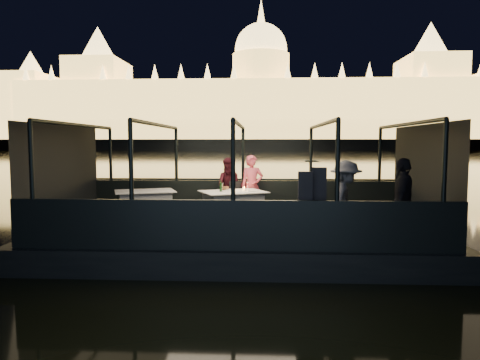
{
  "coord_description": "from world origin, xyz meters",
  "views": [
    {
      "loc": [
        0.5,
        -9.4,
        2.38
      ],
      "look_at": [
        0.0,
        0.4,
        1.55
      ],
      "focal_mm": 32.0,
      "sensor_mm": 36.0,
      "label": 1
    }
  ],
  "objects_px": {
    "chair_port_right": "(250,200)",
    "wine_bottle": "(221,185)",
    "coat_stand": "(311,199)",
    "person_woman_coral": "(252,188)",
    "chair_port_left": "(237,200)",
    "passenger_dark": "(403,201)",
    "person_man_maroon": "(230,188)",
    "passenger_stripe": "(346,199)",
    "dining_table_central": "(233,207)",
    "dining_table_aft": "(145,205)"
  },
  "relations": [
    {
      "from": "chair_port_left",
      "to": "coat_stand",
      "type": "relative_size",
      "value": 0.56
    },
    {
      "from": "coat_stand",
      "to": "passenger_dark",
      "type": "relative_size",
      "value": 0.99
    },
    {
      "from": "dining_table_aft",
      "to": "chair_port_left",
      "type": "height_order",
      "value": "chair_port_left"
    },
    {
      "from": "chair_port_left",
      "to": "passenger_dark",
      "type": "relative_size",
      "value": 0.56
    },
    {
      "from": "chair_port_right",
      "to": "passenger_stripe",
      "type": "xyz_separation_m",
      "value": [
        1.88,
        -2.69,
        0.4
      ]
    },
    {
      "from": "person_woman_coral",
      "to": "person_man_maroon",
      "type": "distance_m",
      "value": 0.57
    },
    {
      "from": "person_woman_coral",
      "to": "passenger_stripe",
      "type": "bearing_deg",
      "value": -69.31
    },
    {
      "from": "passenger_dark",
      "to": "dining_table_aft",
      "type": "bearing_deg",
      "value": -88.06
    },
    {
      "from": "chair_port_right",
      "to": "wine_bottle",
      "type": "relative_size",
      "value": 3.14
    },
    {
      "from": "dining_table_aft",
      "to": "dining_table_central",
      "type": "bearing_deg",
      "value": -5.78
    },
    {
      "from": "passenger_stripe",
      "to": "person_man_maroon",
      "type": "bearing_deg",
      "value": 55.58
    },
    {
      "from": "dining_table_central",
      "to": "dining_table_aft",
      "type": "bearing_deg",
      "value": 174.22
    },
    {
      "from": "chair_port_left",
      "to": "dining_table_central",
      "type": "bearing_deg",
      "value": -107.48
    },
    {
      "from": "person_woman_coral",
      "to": "dining_table_central",
      "type": "bearing_deg",
      "value": -126.37
    },
    {
      "from": "person_woman_coral",
      "to": "coat_stand",
      "type": "bearing_deg",
      "value": -82.98
    },
    {
      "from": "chair_port_right",
      "to": "person_woman_coral",
      "type": "xyz_separation_m",
      "value": [
        0.06,
        0.17,
        0.3
      ]
    },
    {
      "from": "dining_table_central",
      "to": "dining_table_aft",
      "type": "height_order",
      "value": "dining_table_central"
    },
    {
      "from": "chair_port_right",
      "to": "passenger_stripe",
      "type": "distance_m",
      "value": 3.31
    },
    {
      "from": "passenger_stripe",
      "to": "passenger_dark",
      "type": "bearing_deg",
      "value": -85.5
    },
    {
      "from": "passenger_stripe",
      "to": "passenger_dark",
      "type": "relative_size",
      "value": 0.97
    },
    {
      "from": "chair_port_right",
      "to": "person_man_maroon",
      "type": "relative_size",
      "value": 0.55
    },
    {
      "from": "wine_bottle",
      "to": "coat_stand",
      "type": "bearing_deg",
      "value": -51.14
    },
    {
      "from": "dining_table_aft",
      "to": "passenger_dark",
      "type": "relative_size",
      "value": 0.86
    },
    {
      "from": "person_man_maroon",
      "to": "chair_port_right",
      "type": "bearing_deg",
      "value": -16.8
    },
    {
      "from": "dining_table_aft",
      "to": "coat_stand",
      "type": "relative_size",
      "value": 0.87
    },
    {
      "from": "person_woman_coral",
      "to": "chair_port_left",
      "type": "bearing_deg",
      "value": -169.12
    },
    {
      "from": "chair_port_left",
      "to": "person_woman_coral",
      "type": "distance_m",
      "value": 0.51
    },
    {
      "from": "dining_table_aft",
      "to": "wine_bottle",
      "type": "bearing_deg",
      "value": -8.71
    },
    {
      "from": "person_man_maroon",
      "to": "person_woman_coral",
      "type": "bearing_deg",
      "value": 1.29
    },
    {
      "from": "chair_port_left",
      "to": "wine_bottle",
      "type": "relative_size",
      "value": 3.38
    },
    {
      "from": "dining_table_central",
      "to": "chair_port_right",
      "type": "relative_size",
      "value": 1.71
    },
    {
      "from": "chair_port_right",
      "to": "wine_bottle",
      "type": "height_order",
      "value": "wine_bottle"
    },
    {
      "from": "coat_stand",
      "to": "person_woman_coral",
      "type": "xyz_separation_m",
      "value": [
        -1.12,
        3.29,
        -0.15
      ]
    },
    {
      "from": "passenger_stripe",
      "to": "dining_table_central",
      "type": "bearing_deg",
      "value": 65.49
    },
    {
      "from": "chair_port_right",
      "to": "passenger_stripe",
      "type": "relative_size",
      "value": 0.54
    },
    {
      "from": "chair_port_right",
      "to": "person_woman_coral",
      "type": "bearing_deg",
      "value": 72.94
    },
    {
      "from": "wine_bottle",
      "to": "dining_table_central",
      "type": "bearing_deg",
      "value": 13.68
    },
    {
      "from": "chair_port_right",
      "to": "passenger_stripe",
      "type": "height_order",
      "value": "passenger_stripe"
    },
    {
      "from": "person_woman_coral",
      "to": "wine_bottle",
      "type": "height_order",
      "value": "person_woman_coral"
    },
    {
      "from": "person_man_maroon",
      "to": "passenger_stripe",
      "type": "height_order",
      "value": "passenger_stripe"
    },
    {
      "from": "dining_table_central",
      "to": "coat_stand",
      "type": "distance_m",
      "value": 2.86
    },
    {
      "from": "dining_table_central",
      "to": "dining_table_aft",
      "type": "relative_size",
      "value": 1.03
    },
    {
      "from": "wine_bottle",
      "to": "passenger_stripe",
      "type": "bearing_deg",
      "value": -36.13
    },
    {
      "from": "passenger_dark",
      "to": "wine_bottle",
      "type": "bearing_deg",
      "value": -94.85
    },
    {
      "from": "dining_table_aft",
      "to": "person_woman_coral",
      "type": "height_order",
      "value": "person_woman_coral"
    },
    {
      "from": "passenger_dark",
      "to": "person_woman_coral",
      "type": "bearing_deg",
      "value": -112.03
    },
    {
      "from": "person_man_maroon",
      "to": "passenger_dark",
      "type": "bearing_deg",
      "value": -38.25
    },
    {
      "from": "chair_port_right",
      "to": "person_woman_coral",
      "type": "height_order",
      "value": "person_woman_coral"
    },
    {
      "from": "dining_table_aft",
      "to": "person_woman_coral",
      "type": "distance_m",
      "value": 2.72
    },
    {
      "from": "chair_port_left",
      "to": "passenger_stripe",
      "type": "relative_size",
      "value": 0.58
    }
  ]
}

